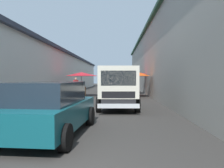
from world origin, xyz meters
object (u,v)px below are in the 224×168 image
fruit_stall_near_right (132,76)px  fruit_stall_mid_lane (81,77)px  delivery_truck (118,89)px  fruit_stall_far_right (133,76)px  hatchback_car (49,108)px  vendor_by_crates (76,85)px  plastic_stool (77,98)px

fruit_stall_near_right → fruit_stall_mid_lane: (-3.01, 4.34, -0.11)m
delivery_truck → fruit_stall_far_right: bearing=-9.4°
hatchback_car → fruit_stall_far_right: bearing=-14.4°
vendor_by_crates → fruit_stall_mid_lane: bearing=-158.9°
fruit_stall_near_right → plastic_stool: (-7.74, 3.80, -1.46)m
fruit_stall_far_right → fruit_stall_mid_lane: (0.46, 4.21, -0.07)m
fruit_stall_far_right → fruit_stall_mid_lane: 4.24m
fruit_stall_far_right → fruit_stall_mid_lane: size_ratio=1.04×
delivery_truck → hatchback_car: bearing=158.5°
fruit_stall_near_right → hatchback_car: size_ratio=0.69×
fruit_stall_mid_lane → delivery_truck: (-7.51, -3.04, -0.64)m
vendor_by_crates → fruit_stall_far_right: bearing=-119.8°
delivery_truck → vendor_by_crates: delivery_truck is taller
fruit_stall_far_right → fruit_stall_mid_lane: bearing=83.7°
hatchback_car → delivery_truck: size_ratio=0.81×
fruit_stall_near_right → hatchback_car: 15.55m
fruit_stall_near_right → plastic_stool: 8.75m
plastic_stool → fruit_stall_mid_lane: bearing=6.5°
fruit_stall_near_right → hatchback_car: bearing=168.4°
fruit_stall_mid_lane → hatchback_car: bearing=-174.4°
hatchback_car → fruit_stall_mid_lane: bearing=5.6°
fruit_stall_near_right → plastic_stool: bearing=153.9°
plastic_stool → hatchback_car: bearing=-174.9°
fruit_stall_near_right → delivery_truck: fruit_stall_near_right is taller
hatchback_car → plastic_stool: size_ratio=9.23×
hatchback_car → fruit_stall_near_right: bearing=-11.6°
fruit_stall_mid_lane → vendor_by_crates: (2.51, 0.97, -0.76)m
hatchback_car → vendor_by_crates: 14.85m
fruit_stall_mid_lane → hatchback_car: (-12.18, -1.20, -0.94)m
fruit_stall_mid_lane → plastic_stool: 4.95m
fruit_stall_far_right → plastic_stool: size_ratio=6.39×
hatchback_car → plastic_stool: hatchback_car is taller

